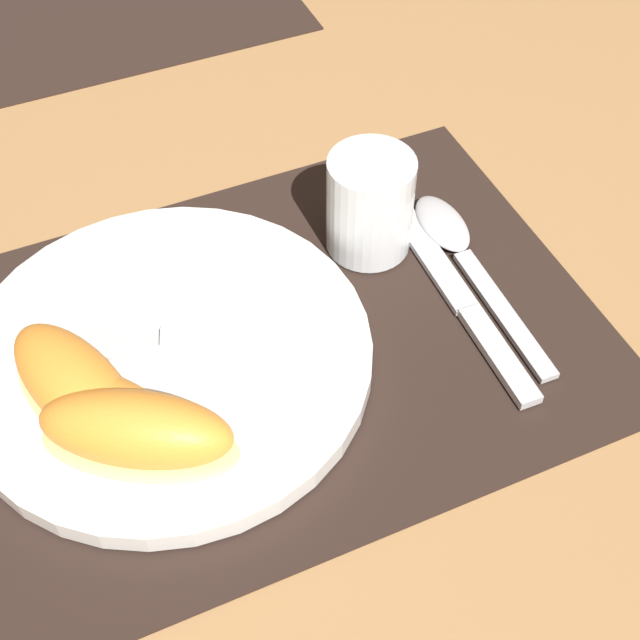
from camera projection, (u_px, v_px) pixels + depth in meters
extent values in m
plane|color=#A37547|center=(276.00, 343.00, 0.63)|extent=(3.00, 3.00, 0.00)
cube|color=black|center=(276.00, 341.00, 0.63)|extent=(0.45, 0.33, 0.00)
cylinder|color=white|center=(168.00, 356.00, 0.61)|extent=(0.28, 0.28, 0.02)
cylinder|color=silver|center=(370.00, 204.00, 0.66)|extent=(0.06, 0.06, 0.08)
cylinder|color=orange|center=(369.00, 222.00, 0.67)|extent=(0.05, 0.05, 0.04)
cube|color=#BCBCC1|center=(499.00, 355.00, 0.61)|extent=(0.02, 0.09, 0.01)
cube|color=#BCBCC1|center=(426.00, 249.00, 0.68)|extent=(0.02, 0.13, 0.01)
cube|color=#BCBCC1|center=(503.00, 313.00, 0.64)|extent=(0.02, 0.13, 0.01)
ellipsoid|color=#BCBCC1|center=(442.00, 223.00, 0.69)|extent=(0.04, 0.07, 0.01)
cube|color=#BCBCC1|center=(242.00, 335.00, 0.60)|extent=(0.11, 0.05, 0.00)
cube|color=#BCBCC1|center=(109.00, 344.00, 0.60)|extent=(0.07, 0.05, 0.00)
ellipsoid|color=#F4DB84|center=(80.00, 398.00, 0.57)|extent=(0.09, 0.14, 0.01)
ellipsoid|color=orange|center=(75.00, 385.00, 0.56)|extent=(0.09, 0.13, 0.04)
ellipsoid|color=#F4DB84|center=(108.00, 417.00, 0.56)|extent=(0.10, 0.11, 0.01)
ellipsoid|color=orange|center=(104.00, 405.00, 0.55)|extent=(0.10, 0.10, 0.03)
ellipsoid|color=#F4DB84|center=(141.00, 445.00, 0.55)|extent=(0.13, 0.11, 0.01)
ellipsoid|color=orange|center=(136.00, 429.00, 0.53)|extent=(0.13, 0.10, 0.05)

